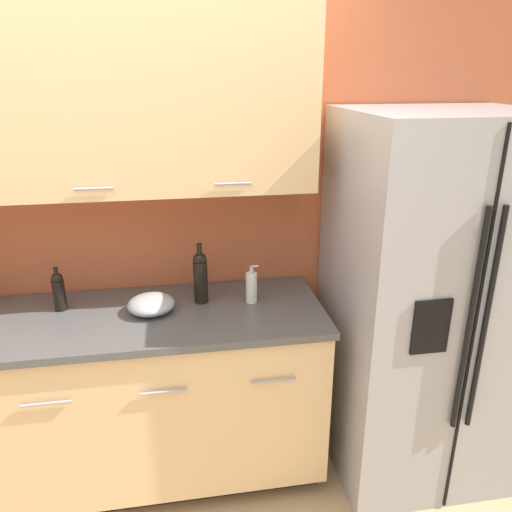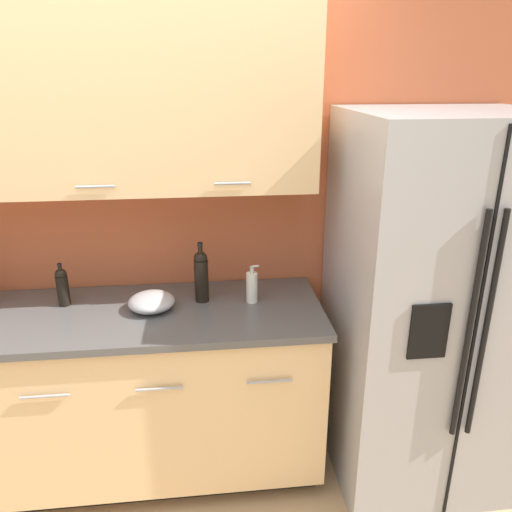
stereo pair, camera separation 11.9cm
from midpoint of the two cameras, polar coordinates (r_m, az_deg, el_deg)
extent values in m
cube|color=#BC5B38|center=(2.60, -15.48, 4.65)|extent=(10.00, 0.05, 2.60)
cube|color=#E0B77F|center=(2.33, -16.66, 17.12)|extent=(1.93, 0.32, 0.83)
cylinder|color=#99999E|center=(2.20, -16.44, 7.60)|extent=(0.16, 0.01, 0.01)
cylinder|color=#99999E|center=(2.18, -1.11, 8.29)|extent=(0.16, 0.01, 0.01)
cube|color=black|center=(2.93, -13.22, -21.40)|extent=(1.92, 0.54, 0.09)
cube|color=#E0B77F|center=(2.63, -14.11, -14.72)|extent=(1.96, 0.62, 0.80)
cube|color=#4C4C4C|center=(2.41, -14.99, -6.73)|extent=(1.99, 0.64, 0.03)
cylinder|color=#99999E|center=(2.29, -21.61, -14.72)|extent=(0.20, 0.01, 0.01)
cylinder|color=#99999E|center=(2.22, -9.39, -14.77)|extent=(0.20, 0.01, 0.01)
cylinder|color=#99999E|center=(2.23, 3.13, -14.16)|extent=(0.20, 0.01, 0.01)
cube|color=#9E9EA0|center=(2.58, 20.52, -5.38)|extent=(0.88, 0.78, 1.82)
cube|color=black|center=(2.27, 24.89, -9.58)|extent=(0.01, 0.01, 1.78)
cylinder|color=black|center=(2.20, 24.63, -7.81)|extent=(0.02, 0.02, 1.00)
cylinder|color=black|center=(2.24, 26.18, -7.61)|extent=(0.02, 0.02, 1.00)
cube|color=black|center=(2.14, 20.70, -8.11)|extent=(0.16, 0.01, 0.24)
cylinder|color=black|center=(2.41, -4.84, -2.85)|extent=(0.07, 0.07, 0.21)
sphere|color=black|center=(2.36, -4.93, -0.25)|extent=(0.06, 0.06, 0.06)
cylinder|color=black|center=(2.36, -4.94, 0.29)|extent=(0.02, 0.02, 0.07)
cylinder|color=black|center=(2.34, -4.98, 1.32)|extent=(0.02, 0.02, 0.02)
cylinder|color=silver|center=(2.40, 0.95, -3.64)|extent=(0.05, 0.05, 0.15)
cylinder|color=#B2B2B5|center=(2.36, 0.96, -1.61)|extent=(0.02, 0.02, 0.04)
cylinder|color=#B2B2B5|center=(2.36, 1.36, -1.19)|extent=(0.03, 0.01, 0.01)
cylinder|color=black|center=(2.52, -19.93, -3.75)|extent=(0.06, 0.06, 0.15)
sphere|color=black|center=(2.49, -20.16, -1.97)|extent=(0.05, 0.05, 0.05)
cylinder|color=black|center=(2.48, -20.20, -1.64)|extent=(0.02, 0.02, 0.05)
cylinder|color=black|center=(2.47, -20.29, -0.96)|extent=(0.02, 0.02, 0.01)
ellipsoid|color=#A3A3A5|center=(2.38, -10.45, -5.18)|extent=(0.22, 0.22, 0.08)
camera|label=1|loc=(0.06, -88.52, 0.55)|focal=35.00mm
camera|label=2|loc=(0.06, 91.48, -0.55)|focal=35.00mm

